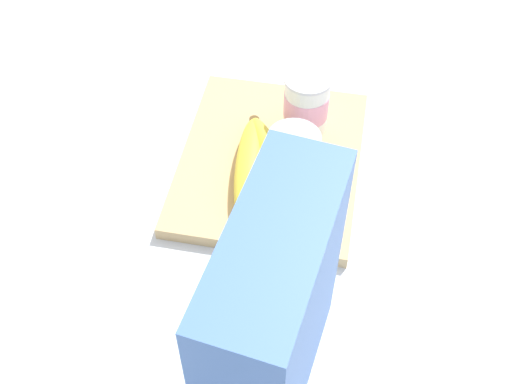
# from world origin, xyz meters

# --- Properties ---
(ground_plane) EXTENTS (2.40, 2.40, 0.00)m
(ground_plane) POSITION_xyz_m (0.00, 0.00, 0.00)
(ground_plane) COLOR silver
(cutting_board) EXTENTS (0.30, 0.24, 0.02)m
(cutting_board) POSITION_xyz_m (0.00, 0.00, 0.01)
(cutting_board) COLOR tan
(cutting_board) RESTS_ON ground_plane
(cereal_box) EXTENTS (0.22, 0.11, 0.26)m
(cereal_box) POSITION_xyz_m (0.30, 0.05, 0.13)
(cereal_box) COLOR #4770B7
(cereal_box) RESTS_ON ground_plane
(yogurt_cup_front) EXTENTS (0.07, 0.07, 0.09)m
(yogurt_cup_front) POSITION_xyz_m (-0.07, 0.04, 0.06)
(yogurt_cup_front) COLOR white
(yogurt_cup_front) RESTS_ON cutting_board
(yogurt_cup_back) EXTENTS (0.07, 0.07, 0.09)m
(yogurt_cup_back) POSITION_xyz_m (0.04, 0.04, 0.06)
(yogurt_cup_back) COLOR white
(yogurt_cup_back) RESTS_ON cutting_board
(banana_bunch) EXTENTS (0.20, 0.12, 0.04)m
(banana_bunch) POSITION_xyz_m (0.04, -0.01, 0.04)
(banana_bunch) COLOR yellow
(banana_bunch) RESTS_ON cutting_board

